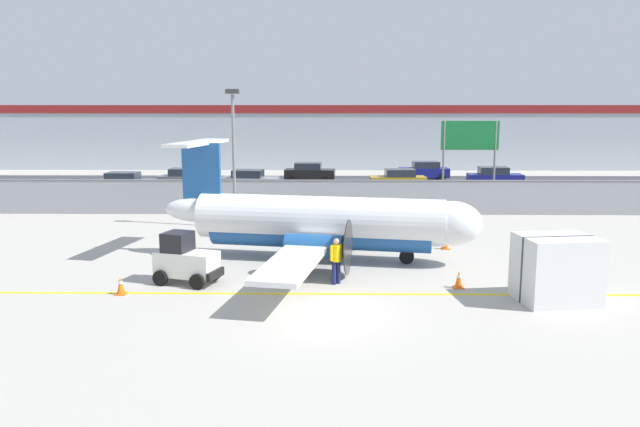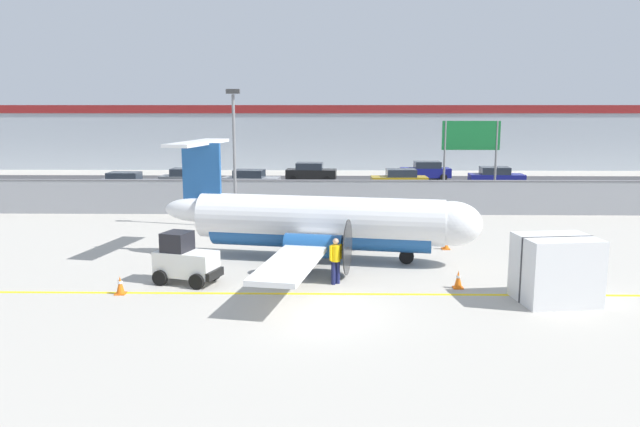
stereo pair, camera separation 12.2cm
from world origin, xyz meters
name	(u,v)px [view 2 (the right image)]	position (x,y,z in m)	size (l,w,h in m)	color
ground_plane	(313,294)	(0.00, 2.00, 0.00)	(140.00, 140.00, 0.01)	#ADA89E
perimeter_fence	(321,196)	(0.00, 18.00, 1.12)	(98.00, 0.10, 2.10)	gray
parking_lot_strip	(323,188)	(0.00, 29.50, 0.06)	(98.00, 17.00, 0.12)	#38383A
background_building	(326,136)	(0.00, 47.99, 3.26)	(91.00, 8.10, 6.50)	#A8B2BC
commuter_airplane	(325,222)	(0.35, 6.87, 1.60)	(13.56, 16.03, 4.92)	white
baggage_tug	(185,260)	(-4.73, 3.30, 0.86)	(2.55, 1.94, 1.88)	silver
ground_crew_worker	(336,258)	(0.77, 3.24, 0.95)	(0.49, 0.48, 1.70)	#191E4C
cargo_container	(556,269)	(8.01, 1.30, 1.10)	(2.65, 2.31, 2.20)	silver
traffic_cone_near_left	(458,280)	(5.13, 2.79, 0.31)	(0.36, 0.36, 0.64)	orange
traffic_cone_near_right	(446,242)	(5.80, 8.93, 0.31)	(0.36, 0.36, 0.64)	orange
traffic_cone_far_left	(120,285)	(-6.65, 1.86, 0.31)	(0.36, 0.36, 0.64)	orange
traffic_cone_far_right	(189,257)	(-5.20, 6.00, 0.31)	(0.36, 0.36, 0.64)	orange
parked_car_0	(126,183)	(-14.24, 25.77, 0.89)	(4.24, 2.08, 1.58)	slate
parked_car_1	(188,179)	(-10.41, 28.66, 0.89)	(4.25, 2.10, 1.58)	slate
parked_car_2	(251,181)	(-5.43, 27.60, 0.89)	(4.35, 2.33, 1.58)	gray
parked_car_3	(311,172)	(-1.12, 33.64, 0.89)	(4.30, 2.22, 1.58)	black
parked_car_4	(400,180)	(5.78, 28.32, 0.89)	(4.25, 2.10, 1.58)	#B28C19
parked_car_5	(426,171)	(8.77, 35.00, 0.89)	(4.23, 2.07, 1.58)	navy
parked_car_6	(496,177)	(13.54, 30.17, 0.89)	(4.27, 2.15, 1.58)	navy
apron_light_pole	(234,147)	(-4.50, 14.00, 4.30)	(0.70, 0.30, 7.27)	slate
highway_sign	(471,143)	(9.29, 20.41, 4.14)	(3.60, 0.14, 5.50)	slate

